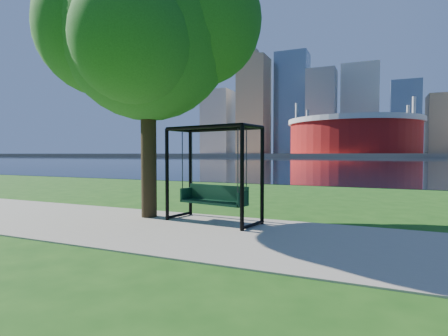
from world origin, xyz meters
The scene contains 8 objects.
ground centered at (0.00, 0.00, 0.00)m, with size 900.00×900.00×0.00m, color #1E5114.
path centered at (0.00, -0.50, 0.01)m, with size 120.00×4.00×0.03m, color #9E937F.
river centered at (0.00, 102.00, 0.01)m, with size 900.00×180.00×0.02m, color black.
far_bank centered at (0.00, 306.00, 1.00)m, with size 900.00×228.00×2.00m, color #937F60.
stadium centered at (-10.00, 235.00, 14.23)m, with size 83.00×83.00×32.00m.
skyline centered at (-4.27, 319.39, 35.89)m, with size 392.00×66.00×96.50m.
swing centered at (-0.51, 0.63, 1.19)m, with size 2.56×1.49×2.46m.
park_tree centered at (-2.50, 0.61, 5.10)m, with size 5.92×5.34×7.35m.
Camera 1 is at (3.25, -7.41, 1.76)m, focal length 28.00 mm.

